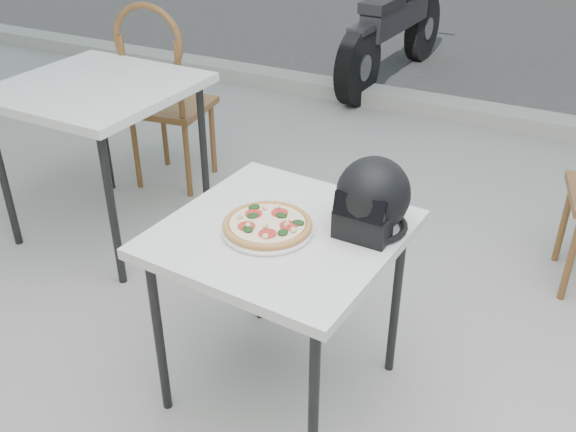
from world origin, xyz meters
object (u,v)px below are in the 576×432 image
at_px(pizza, 268,224).
at_px(motorcycle, 395,29).
at_px(helmet, 372,199).
at_px(cafe_chair_side, 163,88).
at_px(plate, 268,230).
at_px(cafe_table_side, 97,98).
at_px(cafe_table_main, 281,245).

xyz_separation_m(pizza, motorcycle, (-0.86, 3.79, -0.30)).
relative_size(helmet, cafe_chair_side, 0.24).
distance_m(plate, cafe_chair_side, 1.85).
height_order(plate, pizza, pizza).
height_order(cafe_table_side, motorcycle, motorcycle).
distance_m(cafe_table_side, cafe_chair_side, 0.59).
bearing_deg(cafe_table_main, helmet, 27.87).
bearing_deg(cafe_chair_side, cafe_table_main, 131.63).
xyz_separation_m(plate, pizza, (0.00, 0.00, 0.02)).
bearing_deg(plate, pizza, 72.55).
distance_m(helmet, cafe_chair_side, 1.98).
relative_size(pizza, cafe_chair_side, 0.27).
relative_size(plate, pizza, 1.09).
distance_m(pizza, motorcycle, 3.90).
xyz_separation_m(cafe_table_main, cafe_table_side, (-1.35, 0.62, 0.10)).
xyz_separation_m(plate, motorcycle, (-0.86, 3.79, -0.28)).
bearing_deg(cafe_chair_side, pizza, 130.11).
relative_size(pizza, motorcycle, 0.15).
xyz_separation_m(cafe_table_main, helmet, (0.26, 0.14, 0.18)).
distance_m(cafe_table_main, cafe_table_side, 1.49).
bearing_deg(pizza, helmet, 31.22).
bearing_deg(cafe_table_main, cafe_table_side, 155.32).
xyz_separation_m(plate, cafe_chair_side, (-1.37, 1.23, -0.11)).
height_order(helmet, cafe_table_side, helmet).
relative_size(cafe_chair_side, motorcycle, 0.55).
distance_m(cafe_chair_side, motorcycle, 2.61).
bearing_deg(pizza, cafe_table_main, 51.80).
relative_size(pizza, cafe_table_side, 0.34).
bearing_deg(cafe_table_side, pizza, -26.53).
distance_m(pizza, cafe_chair_side, 1.85).
xyz_separation_m(plate, cafe_table_side, (-1.32, 0.66, 0.02)).
xyz_separation_m(cafe_table_main, motorcycle, (-0.89, 3.75, -0.21)).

